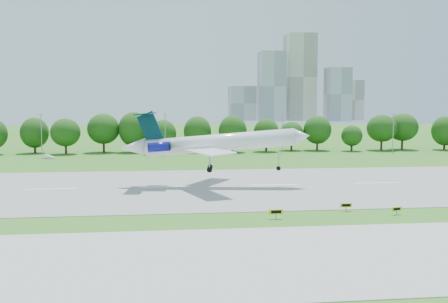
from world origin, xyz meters
The scene contains 12 objects.
ground centered at (0.00, 0.00, 0.00)m, with size 600.00×600.00×0.00m, color #2F671B.
runway centered at (0.00, 25.00, 0.04)m, with size 400.00×45.00×0.08m, color gray.
taxiway centered at (0.00, -18.00, 0.04)m, with size 400.00×23.00×0.08m, color #ADADA8.
tree_line centered at (0.00, 92.00, 6.19)m, with size 288.40×8.40×10.40m.
light_poles centered at (-2.50, 82.00, 6.34)m, with size 175.90×0.25×12.19m.
skyline centered at (100.16, 390.61, 30.46)m, with size 127.00×52.00×80.00m.
airliner centered at (-11.73, 25.19, 8.03)m, with size 34.43×24.84×10.99m.
taxi_sign_left centered at (-5.50, -1.84, 0.95)m, with size 1.82×0.25×1.28m.
taxi_sign_centre centered at (11.37, -1.25, 0.79)m, with size 1.52×0.54×1.07m.
taxi_sign_right centered at (5.32, 1.69, 0.85)m, with size 1.64×0.23×1.15m.
service_vehicle_a centered at (-52.39, 76.89, 0.57)m, with size 1.20×3.43×1.13m, color white.
service_vehicle_b centered at (-24.54, 82.97, 0.66)m, with size 1.56×3.88×1.32m, color silver.
Camera 1 is at (-19.62, -64.74, 14.92)m, focal length 40.00 mm.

